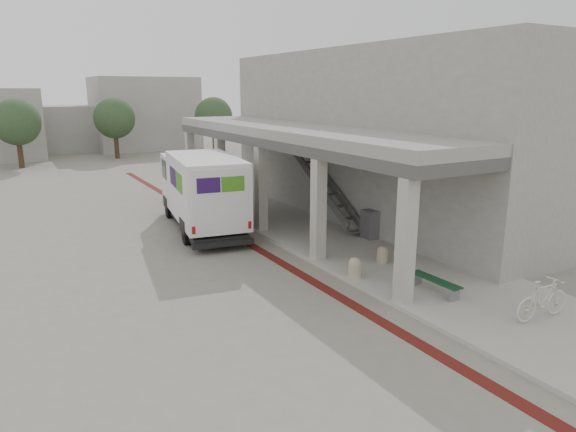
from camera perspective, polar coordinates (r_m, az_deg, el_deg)
ground at (r=15.27m, az=-2.33°, el=-6.85°), size 120.00×120.00×0.00m
bike_lane_stripe at (r=17.37m, az=-2.45°, el=-4.22°), size 0.35×40.00×0.01m
sidewalk at (r=17.34m, az=9.50°, el=-4.25°), size 4.40×28.00×0.12m
transit_building at (r=21.87m, az=8.18°, el=8.49°), size 7.60×17.00×7.00m
distant_backdrop at (r=48.79m, az=-25.73°, el=9.36°), size 28.00×10.00×6.50m
tree_left at (r=40.78m, az=-27.93°, el=9.17°), size 3.20×3.20×4.80m
tree_mid at (r=43.59m, az=-18.73°, el=10.24°), size 3.20×3.20×4.80m
tree_right at (r=44.91m, az=-8.26°, el=10.90°), size 3.20×3.20×4.80m
fedex_truck at (r=20.39m, az=-9.61°, el=2.92°), size 3.15×7.24×2.99m
bench at (r=14.33m, az=16.03°, el=-7.16°), size 0.38×1.60×0.37m
bollard_near at (r=15.01m, az=7.46°, el=-5.65°), size 0.39×0.39×0.58m
bollard_far at (r=16.37m, az=10.46°, el=-4.20°), size 0.35×0.35×0.53m
utility_cabinet at (r=18.90m, az=9.07°, el=-0.90°), size 0.50×0.64×1.03m
bicycle_cream at (r=13.56m, az=26.44°, el=-8.28°), size 1.69×0.59×1.00m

